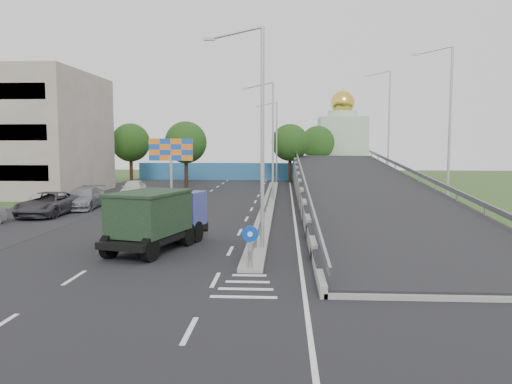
# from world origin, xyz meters

# --- Properties ---
(ground) EXTENTS (160.00, 160.00, 0.00)m
(ground) POSITION_xyz_m (0.00, 0.00, 0.00)
(ground) COLOR #2D4C1E
(ground) RESTS_ON ground
(road_surface) EXTENTS (26.00, 90.00, 0.04)m
(road_surface) POSITION_xyz_m (-3.00, 20.00, 0.00)
(road_surface) COLOR black
(road_surface) RESTS_ON ground
(parking_strip) EXTENTS (8.00, 90.00, 0.05)m
(parking_strip) POSITION_xyz_m (-16.00, 20.00, 0.00)
(parking_strip) COLOR black
(parking_strip) RESTS_ON ground
(median) EXTENTS (1.00, 44.00, 0.20)m
(median) POSITION_xyz_m (0.00, 24.00, 0.10)
(median) COLOR gray
(median) RESTS_ON ground
(overpass_ramp) EXTENTS (10.00, 50.00, 3.50)m
(overpass_ramp) POSITION_xyz_m (7.50, 24.00, 1.75)
(overpass_ramp) COLOR gray
(overpass_ramp) RESTS_ON ground
(median_guardrail) EXTENTS (0.09, 44.00, 0.71)m
(median_guardrail) POSITION_xyz_m (0.00, 24.00, 0.75)
(median_guardrail) COLOR gray
(median_guardrail) RESTS_ON median
(sign_bollard) EXTENTS (0.64, 0.23, 1.67)m
(sign_bollard) POSITION_xyz_m (0.00, 2.17, 1.03)
(sign_bollard) COLOR black
(sign_bollard) RESTS_ON median
(lamp_post_near) EXTENTS (2.74, 0.18, 10.08)m
(lamp_post_near) POSITION_xyz_m (0.11, 6.00, 5.81)
(lamp_post_near) COLOR #B2B5B7
(lamp_post_near) RESTS_ON median
(lamp_post_mid) EXTENTS (2.74, 0.18, 10.08)m
(lamp_post_mid) POSITION_xyz_m (0.11, 26.00, 5.81)
(lamp_post_mid) COLOR #B2B5B7
(lamp_post_mid) RESTS_ON median
(lamp_post_far) EXTENTS (2.74, 0.18, 10.08)m
(lamp_post_far) POSITION_xyz_m (0.11, 46.00, 5.81)
(lamp_post_far) COLOR #B2B5B7
(lamp_post_far) RESTS_ON median
(blue_wall) EXTENTS (30.00, 0.50, 2.40)m
(blue_wall) POSITION_xyz_m (-4.00, 52.00, 1.20)
(blue_wall) COLOR teal
(blue_wall) RESTS_ON ground
(church) EXTENTS (7.00, 7.00, 13.80)m
(church) POSITION_xyz_m (10.00, 60.00, 5.31)
(church) COLOR #B2CCAD
(church) RESTS_ON ground
(billboard) EXTENTS (4.00, 0.24, 5.50)m
(billboard) POSITION_xyz_m (-9.00, 28.00, 4.19)
(billboard) COLOR #B2B5B7
(billboard) RESTS_ON ground
(tree_left_mid) EXTENTS (4.80, 4.80, 7.60)m
(tree_left_mid) POSITION_xyz_m (-10.00, 40.00, 5.18)
(tree_left_mid) COLOR black
(tree_left_mid) RESTS_ON ground
(tree_median_far) EXTENTS (4.80, 4.80, 7.60)m
(tree_median_far) POSITION_xyz_m (2.00, 48.00, 5.18)
(tree_median_far) COLOR black
(tree_median_far) RESTS_ON ground
(tree_left_far) EXTENTS (4.80, 4.80, 7.60)m
(tree_left_far) POSITION_xyz_m (-18.00, 45.00, 5.18)
(tree_left_far) COLOR black
(tree_left_far) RESTS_ON ground
(tree_ramp_far) EXTENTS (4.80, 4.80, 7.60)m
(tree_ramp_far) POSITION_xyz_m (6.00, 55.00, 5.18)
(tree_ramp_far) COLOR black
(tree_ramp_far) RESTS_ON ground
(dump_truck) EXTENTS (3.98, 6.82, 2.83)m
(dump_truck) POSITION_xyz_m (-4.67, 6.41, 1.57)
(dump_truck) COLOR black
(dump_truck) RESTS_ON ground
(parked_car_c) EXTENTS (2.77, 5.95, 1.65)m
(parked_car_c) POSITION_xyz_m (-15.21, 16.91, 0.83)
(parked_car_c) COLOR #353439
(parked_car_c) RESTS_ON ground
(parked_car_d) EXTENTS (2.79, 5.93, 1.67)m
(parked_car_d) POSITION_xyz_m (-14.19, 20.67, 0.84)
(parked_car_d) COLOR gray
(parked_car_d) RESTS_ON ground
(parked_car_e) EXTENTS (2.47, 4.99, 1.64)m
(parked_car_e) POSITION_xyz_m (-13.01, 29.59, 0.82)
(parked_car_e) COLOR silver
(parked_car_e) RESTS_ON ground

